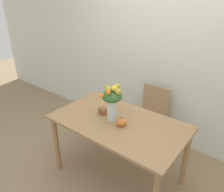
% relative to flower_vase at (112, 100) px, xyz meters
% --- Properties ---
extents(ground_plane, '(12.00, 12.00, 0.00)m').
position_rel_flower_vase_xyz_m(ground_plane, '(0.07, 0.02, -1.01)').
color(ground_plane, '#8E7556').
extents(wall_back, '(8.00, 0.06, 2.70)m').
position_rel_flower_vase_xyz_m(wall_back, '(0.07, 1.09, 0.34)').
color(wall_back, silver).
rests_on(wall_back, ground_plane).
extents(dining_table, '(1.44, 0.83, 0.77)m').
position_rel_flower_vase_xyz_m(dining_table, '(0.07, 0.02, -0.34)').
color(dining_table, '#9E754C').
rests_on(dining_table, ground_plane).
extents(flower_vase, '(0.24, 0.24, 0.42)m').
position_rel_flower_vase_xyz_m(flower_vase, '(0.00, 0.00, 0.00)').
color(flower_vase, silver).
rests_on(flower_vase, dining_table).
extents(pumpkin, '(0.11, 0.11, 0.10)m').
position_rel_flower_vase_xyz_m(pumpkin, '(0.15, -0.03, -0.20)').
color(pumpkin, orange).
rests_on(pumpkin, dining_table).
extents(turkey_figurine, '(0.12, 0.16, 0.10)m').
position_rel_flower_vase_xyz_m(turkey_figurine, '(-0.17, 0.06, -0.19)').
color(turkey_figurine, '#936642').
rests_on(turkey_figurine, dining_table).
extents(dining_chair_near_window, '(0.42, 0.42, 0.86)m').
position_rel_flower_vase_xyz_m(dining_chair_near_window, '(0.05, 0.81, -0.55)').
color(dining_chair_near_window, '#9E7A56').
rests_on(dining_chair_near_window, ground_plane).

